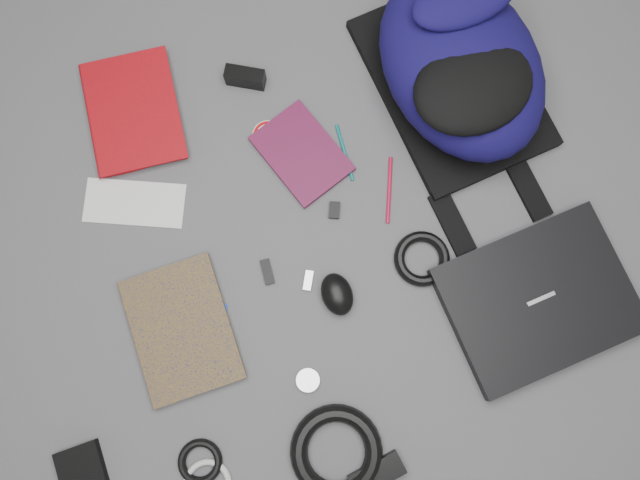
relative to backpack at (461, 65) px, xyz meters
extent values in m
plane|color=#4F4F51|center=(-0.39, -0.28, -0.11)|extent=(4.00, 4.00, 0.00)
cube|color=black|center=(0.03, -0.52, -0.09)|extent=(0.42, 0.35, 0.04)
imported|color=maroon|center=(-0.82, 0.12, -0.09)|extent=(0.21, 0.28, 0.03)
imported|color=#A07B0B|center=(-0.83, -0.40, -0.09)|extent=(0.23, 0.30, 0.02)
cube|color=silver|center=(-0.77, -0.09, -0.10)|extent=(0.24, 0.17, 0.00)
cube|color=#460D28|center=(-0.38, -0.07, -0.10)|extent=(0.22, 0.25, 0.02)
cube|color=black|center=(-0.46, 0.13, -0.08)|extent=(0.09, 0.07, 0.05)
cylinder|color=white|center=(-0.44, -0.01, -0.10)|extent=(0.07, 0.07, 0.00)
cylinder|color=#0B6B69|center=(-0.28, -0.09, -0.10)|extent=(0.01, 0.14, 0.01)
cylinder|color=#AF0D2E|center=(-0.21, -0.20, -0.10)|extent=(0.06, 0.15, 0.01)
cube|color=#1941BC|center=(-0.65, -0.39, -0.10)|extent=(0.08, 0.09, 0.00)
cube|color=black|center=(-0.52, -0.31, -0.10)|extent=(0.02, 0.06, 0.01)
cube|color=#AFAFB1|center=(-0.43, -0.36, -0.10)|extent=(0.03, 0.05, 0.01)
cube|color=black|center=(-0.34, -0.22, -0.10)|extent=(0.03, 0.04, 0.01)
ellipsoid|color=black|center=(-0.38, -0.40, -0.08)|extent=(0.07, 0.10, 0.05)
cylinder|color=silver|center=(-0.64, -0.49, -0.10)|extent=(0.07, 0.07, 0.01)
cylinder|color=#B8B8BA|center=(-0.49, -0.56, -0.10)|extent=(0.06, 0.06, 0.01)
torus|color=black|center=(-0.18, -0.37, -0.09)|extent=(0.13, 0.13, 0.02)
cube|color=black|center=(-0.40, -0.78, -0.09)|extent=(0.12, 0.07, 0.03)
torus|color=black|center=(-0.47, -0.71, -0.09)|extent=(0.20, 0.20, 0.04)
cube|color=black|center=(-0.99, -0.61, -0.09)|extent=(0.10, 0.10, 0.02)
torus|color=black|center=(-0.75, -0.66, -0.10)|extent=(0.12, 0.12, 0.02)
camera|label=1|loc=(-0.45, -0.50, 1.25)|focal=35.00mm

